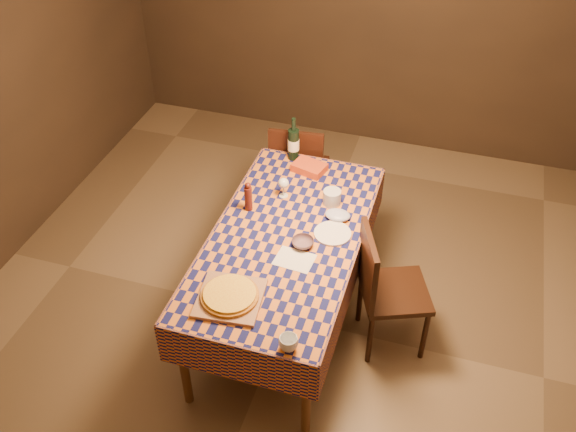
{
  "coord_description": "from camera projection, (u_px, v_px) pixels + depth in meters",
  "views": [
    {
      "loc": [
        0.91,
        -2.91,
        3.47
      ],
      "look_at": [
        0.0,
        0.05,
        0.9
      ],
      "focal_mm": 40.0,
      "sensor_mm": 36.0,
      "label": 1
    }
  ],
  "objects": [
    {
      "name": "dining_table",
      "position": [
        286.0,
        245.0,
        4.12
      ],
      "size": [
        0.94,
        1.84,
        0.77
      ],
      "color": "brown",
      "rests_on": "ground"
    },
    {
      "name": "tumbler",
      "position": [
        288.0,
        343.0,
        3.36
      ],
      "size": [
        0.14,
        0.14,
        0.08
      ],
      "primitive_type": "imported",
      "rotation": [
        0.0,
        0.0,
        -0.39
      ],
      "color": "white",
      "rests_on": "dining_table"
    },
    {
      "name": "takeout_container",
      "position": [
        309.0,
        167.0,
        4.61
      ],
      "size": [
        0.26,
        0.21,
        0.06
      ],
      "primitive_type": "cube",
      "rotation": [
        0.0,
        0.0,
        -0.27
      ],
      "color": "#BC3E18",
      "rests_on": "dining_table"
    },
    {
      "name": "wine_glass",
      "position": [
        284.0,
        184.0,
        4.33
      ],
      "size": [
        0.07,
        0.07,
        0.15
      ],
      "color": "white",
      "rests_on": "dining_table"
    },
    {
      "name": "bowl",
      "position": [
        303.0,
        243.0,
        4.0
      ],
      "size": [
        0.14,
        0.14,
        0.04
      ],
      "primitive_type": "imported",
      "rotation": [
        0.0,
        0.0,
        -0.02
      ],
      "color": "#5E444F",
      "rests_on": "dining_table"
    },
    {
      "name": "deli_tub",
      "position": [
        332.0,
        197.0,
        4.31
      ],
      "size": [
        0.16,
        0.16,
        0.1
      ],
      "primitive_type": "cylinder",
      "rotation": [
        0.0,
        0.0,
        0.36
      ],
      "color": "silver",
      "rests_on": "dining_table"
    },
    {
      "name": "cutting_board",
      "position": [
        230.0,
        298.0,
        3.65
      ],
      "size": [
        0.4,
        0.4,
        0.02
      ],
      "primitive_type": "cube",
      "rotation": [
        0.0,
        0.0,
        0.1
      ],
      "color": "#976747",
      "rests_on": "dining_table"
    },
    {
      "name": "chair_far",
      "position": [
        298.0,
        168.0,
        5.08
      ],
      "size": [
        0.46,
        0.47,
        0.93
      ],
      "color": "black",
      "rests_on": "ground"
    },
    {
      "name": "pepper_mill",
      "position": [
        248.0,
        197.0,
        4.22
      ],
      "size": [
        0.06,
        0.06,
        0.22
      ],
      "color": "#491711",
      "rests_on": "dining_table"
    },
    {
      "name": "pizza",
      "position": [
        230.0,
        295.0,
        3.63
      ],
      "size": [
        0.4,
        0.4,
        0.03
      ],
      "color": "#A1611A",
      "rests_on": "cutting_board"
    },
    {
      "name": "white_plate",
      "position": [
        333.0,
        233.0,
        4.09
      ],
      "size": [
        0.28,
        0.28,
        0.01
      ],
      "primitive_type": "cylinder",
      "rotation": [
        0.0,
        0.0,
        -0.18
      ],
      "color": "white",
      "rests_on": "dining_table"
    },
    {
      "name": "room",
      "position": [
        285.0,
        161.0,
        3.7
      ],
      "size": [
        5.0,
        5.1,
        2.7
      ],
      "color": "brown",
      "rests_on": "ground"
    },
    {
      "name": "flour_bag",
      "position": [
        338.0,
        215.0,
        4.2
      ],
      "size": [
        0.17,
        0.13,
        0.05
      ],
      "primitive_type": "ellipsoid",
      "rotation": [
        0.0,
        0.0,
        -0.0
      ],
      "color": "#AAB1D9",
      "rests_on": "dining_table"
    },
    {
      "name": "flour_patch",
      "position": [
        294.0,
        260.0,
        3.91
      ],
      "size": [
        0.25,
        0.2,
        0.0
      ],
      "primitive_type": "cube",
      "rotation": [
        0.0,
        0.0,
        -0.08
      ],
      "color": "silver",
      "rests_on": "dining_table"
    },
    {
      "name": "wine_bottle",
      "position": [
        293.0,
        144.0,
        4.67
      ],
      "size": [
        0.1,
        0.1,
        0.34
      ],
      "color": "black",
      "rests_on": "dining_table"
    },
    {
      "name": "chair_right",
      "position": [
        383.0,
        285.0,
        4.09
      ],
      "size": [
        0.56,
        0.55,
        0.93
      ],
      "color": "black",
      "rests_on": "ground"
    }
  ]
}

